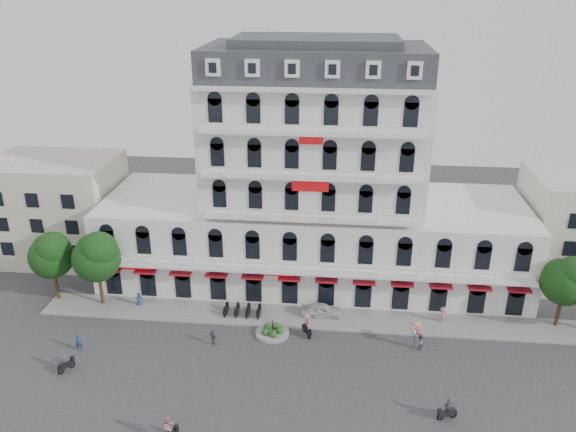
# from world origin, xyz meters

# --- Properties ---
(ground) EXTENTS (120.00, 120.00, 0.00)m
(ground) POSITION_xyz_m (0.00, 0.00, 0.00)
(ground) COLOR #38383A
(ground) RESTS_ON ground
(sidewalk) EXTENTS (53.00, 4.00, 0.16)m
(sidewalk) POSITION_xyz_m (0.00, 9.00, 0.08)
(sidewalk) COLOR gray
(sidewalk) RESTS_ON ground
(main_building) EXTENTS (45.00, 15.00, 25.80)m
(main_building) POSITION_xyz_m (0.00, 18.00, 9.96)
(main_building) COLOR silver
(main_building) RESTS_ON ground
(flank_building_west) EXTENTS (14.00, 10.00, 12.00)m
(flank_building_west) POSITION_xyz_m (-30.00, 20.00, 6.00)
(flank_building_west) COLOR beige
(flank_building_west) RESTS_ON ground
(traffic_island) EXTENTS (3.20, 3.20, 1.60)m
(traffic_island) POSITION_xyz_m (-3.00, 6.00, 0.26)
(traffic_island) COLOR gray
(traffic_island) RESTS_ON ground
(parked_scooter_row) EXTENTS (4.40, 1.80, 1.10)m
(parked_scooter_row) POSITION_xyz_m (-6.35, 8.80, 0.00)
(parked_scooter_row) COLOR black
(parked_scooter_row) RESTS_ON ground
(tree_west_outer) EXTENTS (4.50, 4.48, 7.76)m
(tree_west_outer) POSITION_xyz_m (-25.95, 9.98, 5.35)
(tree_west_outer) COLOR #382314
(tree_west_outer) RESTS_ON ground
(tree_west_inner) EXTENTS (4.76, 4.76, 8.25)m
(tree_west_inner) POSITION_xyz_m (-20.95, 9.48, 5.68)
(tree_west_inner) COLOR #382314
(tree_west_inner) RESTS_ON ground
(tree_east_inner) EXTENTS (4.40, 4.37, 7.57)m
(tree_east_inner) POSITION_xyz_m (24.05, 9.98, 5.21)
(tree_east_inner) COLOR #382314
(tree_east_inner) RESTS_ON ground
(parked_car) EXTENTS (4.09, 1.72, 1.38)m
(parked_car) POSITION_xyz_m (1.47, 9.50, 0.69)
(parked_car) COLOR silver
(parked_car) RESTS_ON ground
(rider_west) EXTENTS (1.07, 1.52, 1.95)m
(rider_west) POSITION_xyz_m (-19.85, -1.02, 0.84)
(rider_west) COLOR black
(rider_west) RESTS_ON ground
(rider_southwest) EXTENTS (1.08, 1.54, 2.37)m
(rider_southwest) POSITION_xyz_m (-8.70, -7.97, 1.23)
(rider_southwest) COLOR black
(rider_southwest) RESTS_ON ground
(rider_northeast) EXTENTS (1.65, 0.82, 1.97)m
(rider_northeast) POSITION_xyz_m (11.59, -3.60, 0.94)
(rider_northeast) COLOR black
(rider_northeast) RESTS_ON ground
(rider_center) EXTENTS (1.15, 1.57, 2.31)m
(rider_center) POSITION_xyz_m (0.22, 6.16, 1.23)
(rider_center) COLOR black
(rider_center) RESTS_ON ground
(pedestrian_left) EXTENTS (0.85, 0.65, 1.54)m
(pedestrian_left) POSITION_xyz_m (-17.10, 9.50, 0.77)
(pedestrian_left) COLOR navy
(pedestrian_left) RESTS_ON ground
(pedestrian_mid) EXTENTS (0.96, 0.77, 1.52)m
(pedestrian_mid) POSITION_xyz_m (-8.18, 3.91, 0.76)
(pedestrian_mid) COLOR #505157
(pedestrian_mid) RESTS_ON ground
(pedestrian_right) EXTENTS (1.30, 1.08, 1.75)m
(pedestrian_right) POSITION_xyz_m (13.19, 9.50, 0.87)
(pedestrian_right) COLOR #BD648B
(pedestrian_right) RESTS_ON ground
(pedestrian_far) EXTENTS (0.72, 0.68, 1.66)m
(pedestrian_far) POSITION_xyz_m (-20.00, 1.85, 0.83)
(pedestrian_far) COLOR navy
(pedestrian_far) RESTS_ON ground
(balloon_vendor) EXTENTS (1.43, 1.32, 2.45)m
(balloon_vendor) POSITION_xyz_m (10.31, 5.14, 1.28)
(balloon_vendor) COLOR slate
(balloon_vendor) RESTS_ON ground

